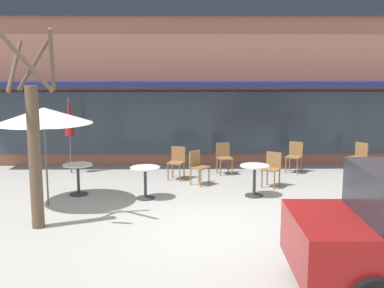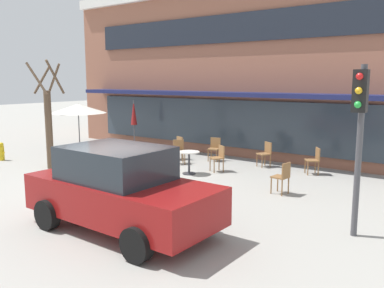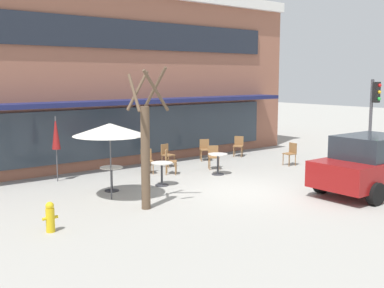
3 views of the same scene
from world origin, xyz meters
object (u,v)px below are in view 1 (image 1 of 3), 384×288
Objects in this scene: street_tree at (35,143)px; cafe_chair_2 at (295,155)px; patio_umbrella_green_folded at (69,117)px; patio_umbrella_cream_folded at (44,116)px; cafe_table_near_wall at (78,174)px; cafe_table_streetside at (145,177)px; cafe_chair_0 at (272,167)px; cafe_chair_5 at (177,160)px; cafe_chair_1 at (359,155)px; cafe_table_by_tree at (254,175)px; cafe_chair_3 at (224,156)px; cafe_chair_6 at (198,165)px.

cafe_chair_2 is at bearing 37.99° from street_tree.
patio_umbrella_green_folded is 1.00× the size of patio_umbrella_cream_folded.
patio_umbrella_cream_folded is at bearing -119.86° from cafe_table_near_wall.
cafe_chair_0 is at bearing 18.92° from cafe_table_streetside.
street_tree is at bearing -123.63° from cafe_chair_5.
cafe_chair_1 is at bearing 16.37° from cafe_table_near_wall.
cafe_table_streetside is 2.67m from patio_umbrella_cream_folded.
patio_umbrella_green_folded is at bearing 131.06° from cafe_table_streetside.
patio_umbrella_green_folded is (-2.38, 2.73, 1.11)m from cafe_table_streetside.
patio_umbrella_green_folded reaches higher than cafe_chair_5.
street_tree is (-5.08, -3.07, 1.14)m from cafe_chair_0.
cafe_table_by_tree is at bearing -43.46° from cafe_chair_5.
cafe_chair_2 and cafe_chair_5 have the same top height.
cafe_table_by_tree is 0.85× the size of cafe_chair_1.
cafe_chair_0 is (5.55, -1.64, -1.10)m from patio_umbrella_green_folded.
cafe_chair_5 reaches higher than cafe_table_streetside.
cafe_chair_1 is 3.92m from cafe_chair_3.
cafe_chair_3 reaches higher than cafe_table_near_wall.
cafe_table_near_wall is at bearing -148.93° from cafe_chair_3.
patio_umbrella_green_folded is 0.58× the size of street_tree.
street_tree reaches higher than patio_umbrella_green_folded.
patio_umbrella_green_folded is at bearing 107.12° from cafe_table_near_wall.
cafe_table_near_wall is 0.85× the size of cafe_chair_6.
patio_umbrella_cream_folded reaches higher than cafe_chair_2.
cafe_chair_1 is (8.10, 3.10, -1.50)m from patio_umbrella_cream_folded.
patio_umbrella_cream_folded is at bearing -151.47° from cafe_chair_6.
cafe_table_streetside is 0.85× the size of cafe_chair_5.
cafe_chair_1 is (8.34, -0.14, -1.10)m from patio_umbrella_green_folded.
cafe_table_streetside is 6.50m from cafe_chair_1.
cafe_chair_5 is 4.87m from street_tree.
cafe_table_by_tree is 0.20× the size of street_tree.
patio_umbrella_green_folded is 4.05m from cafe_chair_6.
cafe_chair_2 and cafe_chair_6 have the same top height.
cafe_chair_2 is (6.27, 3.24, -1.50)m from patio_umbrella_cream_folded.
cafe_table_by_tree is (2.59, 0.18, 0.00)m from cafe_table_streetside.
cafe_table_near_wall is 1.68m from cafe_table_streetside.
cafe_table_by_tree is 4.15m from cafe_chair_1.
cafe_chair_1 is at bearing -4.47° from cafe_chair_2.
cafe_chair_2 is 0.24× the size of street_tree.
cafe_table_by_tree is 5.12m from street_tree.
cafe_chair_0 is 1.00× the size of cafe_chair_2.
patio_umbrella_green_folded is 4.74m from street_tree.
cafe_chair_1 is at bearing 14.87° from cafe_chair_6.
street_tree is (0.47, -4.71, 0.04)m from patio_umbrella_green_folded.
cafe_chair_6 is 4.73m from street_tree.
street_tree is at bearing -96.43° from cafe_table_near_wall.
cafe_chair_5 is at bearing -167.21° from cafe_chair_2.
cafe_table_streetside is 0.85× the size of cafe_chair_0.
cafe_chair_2 is (6.50, 0.00, -1.10)m from patio_umbrella_green_folded.
cafe_chair_0 is 1.00× the size of cafe_chair_1.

